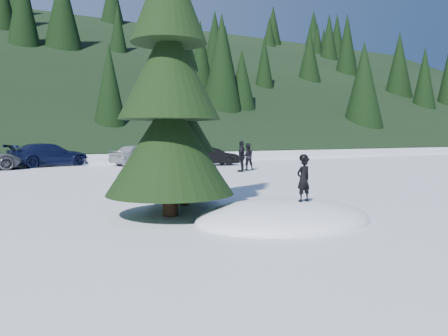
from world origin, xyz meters
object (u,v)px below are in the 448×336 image
spruce_tall (169,83)px  child_skier (303,179)px  adult_0 (247,157)px  car_3 (49,155)px  car_4 (139,155)px  car_5 (211,156)px  adult_2 (196,158)px  adult_1 (242,156)px  spruce_short (184,133)px

spruce_tall → child_skier: (2.50, -2.15, -2.32)m
child_skier → adult_0: adult_0 is taller
car_3 → car_4: bearing=-122.6°
car_4 → car_5: 5.01m
spruce_tall → adult_2: (6.27, 12.10, -2.56)m
spruce_tall → child_skier: bearing=-40.8°
child_skier → adult_0: size_ratio=0.66×
spruce_tall → adult_1: spruce_tall is taller
spruce_tall → adult_0: 15.01m
adult_0 → car_5: 4.40m
adult_2 → car_5: (2.88, 3.79, -0.14)m
adult_0 → car_4: bearing=-39.4°
adult_0 → adult_1: 1.29m
spruce_tall → car_3: (-0.47, 20.40, -2.57)m
adult_1 → car_4: 8.86m
child_skier → car_4: 21.15m
spruce_short → car_3: size_ratio=1.04×
adult_0 → adult_1: (-0.93, -0.89, 0.08)m
adult_1 → car_4: adult_1 is taller
spruce_short → car_3: bearing=94.4°
spruce_tall → car_4: (5.11, 18.83, -2.60)m
adult_1 → car_3: (-8.86, 9.81, -0.12)m
adult_0 → adult_2: (-3.05, 0.61, -0.03)m
adult_1 → car_5: (0.76, 5.29, -0.25)m
car_4 → child_skier: bearing=148.9°
spruce_short → adult_2: (5.27, 10.70, -1.35)m
spruce_tall → car_3: bearing=91.3°
car_3 → car_4: size_ratio=1.23×
child_skier → adult_1: (5.89, 12.75, -0.13)m
adult_2 → car_4: bearing=-138.8°
spruce_tall → adult_0: bearing=51.0°
adult_1 → adult_0: bearing=176.6°
child_skier → adult_2: child_skier is taller
adult_0 → car_5: adult_0 is taller
adult_2 → car_3: (-6.74, 8.31, -0.01)m
spruce_short → adult_0: spruce_short is taller
spruce_short → car_4: (4.11, 17.43, -1.39)m
adult_1 → adult_2: 2.60m
adult_0 → car_3: bearing=-21.6°
spruce_short → child_skier: 4.01m
spruce_short → adult_1: (7.39, 9.20, -1.23)m
spruce_short → adult_0: (8.32, 10.09, -1.32)m
adult_2 → adult_0: bearing=110.2°
car_3 → child_skier: bearing=170.6°
spruce_short → car_4: bearing=76.7°
spruce_tall → spruce_short: (1.00, 1.40, -1.22)m
spruce_tall → car_5: spruce_tall is taller
child_skier → adult_2: 14.74m
adult_1 → spruce_tall: bearing=4.4°
adult_1 → car_5: bearing=-145.4°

